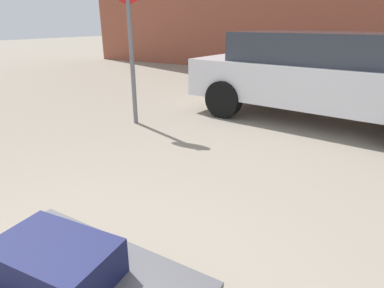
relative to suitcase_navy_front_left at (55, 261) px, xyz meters
The scene contains 3 objects.
suitcase_navy_front_left is the anchor object (origin of this frame).
parked_car 4.97m from the suitcase_navy_front_left, 85.80° to the left, with size 4.47×2.28×1.42m.
no_parking_sign 3.98m from the suitcase_navy_front_left, 124.32° to the left, with size 0.49×0.14×2.32m.
Camera 1 is at (1.18, -0.79, 1.57)m, focal length 30.19 mm.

